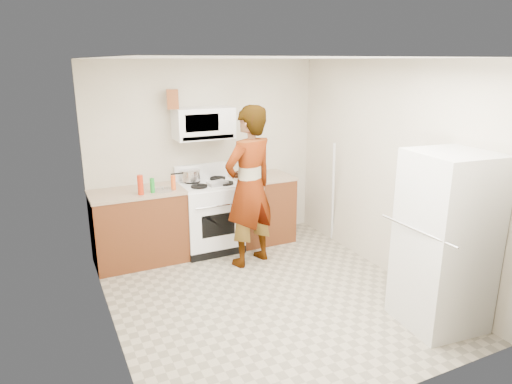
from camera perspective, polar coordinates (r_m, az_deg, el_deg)
floor at (r=5.14m, az=1.25°, el=-12.73°), size 3.60×3.60×0.00m
back_wall at (r=6.27m, az=-6.15°, el=4.71°), size 3.20×0.02×2.50m
right_wall at (r=5.55m, az=16.13°, el=2.68°), size 0.02×3.60×2.50m
cabinet_left at (r=5.94m, az=-14.41°, el=-4.38°), size 1.12×0.62×0.90m
counter_left at (r=5.80m, az=-14.73°, el=-0.04°), size 1.14×0.64×0.03m
cabinet_right at (r=6.46m, az=0.66°, el=-2.19°), size 0.80×0.62×0.90m
counter_right at (r=6.33m, az=0.67°, el=1.83°), size 0.82×0.64×0.03m
gas_range at (r=6.16m, az=-5.84°, el=-2.87°), size 0.76×0.65×1.13m
microwave at (r=6.00m, az=-6.59°, el=8.54°), size 0.76×0.38×0.40m
person at (r=5.56m, az=-0.84°, el=0.62°), size 0.83×0.67×1.99m
fridge at (r=4.64m, az=22.57°, el=-5.70°), size 0.77×0.77×1.70m
kettle at (r=6.50m, az=-0.29°, el=3.22°), size 0.21×0.21×0.19m
jug at (r=5.85m, az=-10.40°, el=11.35°), size 0.17×0.17×0.24m
saucepan at (r=6.08m, az=-8.15°, el=2.06°), size 0.28×0.28×0.13m
tray at (r=5.91m, az=-4.85°, el=1.10°), size 0.27×0.19×0.05m
bottle_spray at (r=5.60m, az=-14.25°, el=0.86°), size 0.07×0.07×0.24m
bottle_hot_sauce at (r=5.72m, az=-10.30°, el=1.15°), size 0.08×0.08×0.18m
bottle_green_cap at (r=5.65m, az=-12.83°, el=0.80°), size 0.07×0.07×0.18m
pot_lid at (r=5.75m, az=-11.51°, el=0.28°), size 0.33×0.33×0.01m
broom at (r=6.36m, az=9.61°, el=-0.12°), size 0.22×0.25×1.43m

